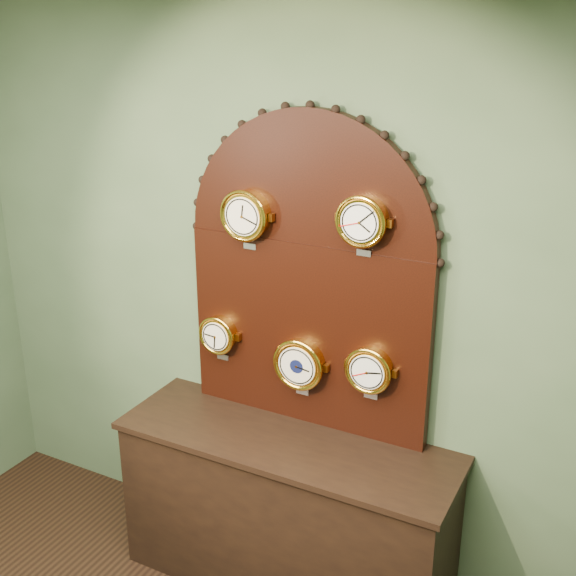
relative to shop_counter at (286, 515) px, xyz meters
The scene contains 8 objects.
wall_back 1.04m from the shop_counter, 90.00° to the left, with size 4.00×4.00×0.00m, color #495F41.
shop_counter is the anchor object (origin of this frame).
display_board 1.25m from the shop_counter, 90.00° to the left, with size 1.26×0.06×1.53m.
roman_clock 1.48m from the shop_counter, 151.99° to the left, with size 0.24×0.08×0.29m.
arabic_clock 1.52m from the shop_counter, 28.67° to the left, with size 0.23×0.08×0.28m.
hygrometer 0.94m from the shop_counter, 161.40° to the left, with size 0.20×0.08×0.25m.
barometer 0.77m from the shop_counter, 93.08° to the left, with size 0.26×0.08×0.31m.
tide_clock 0.89m from the shop_counter, 24.24° to the left, with size 0.22×0.08×0.27m.
Camera 1 is at (1.38, -0.38, 2.70)m, focal length 45.69 mm.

